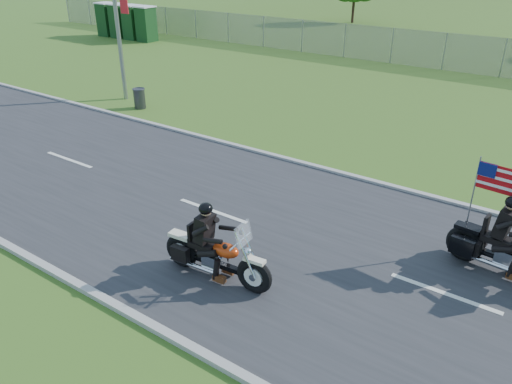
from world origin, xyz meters
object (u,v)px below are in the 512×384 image
Objects in this scene: trash_can at (140,99)px; motorcycle_follow at (512,251)px; motorcycle_lead at (215,256)px; porta_toilet_c at (119,21)px; porta_toilet_a at (146,25)px; porta_toilet_d at (107,20)px; porta_toilet_b at (132,23)px.

motorcycle_follow is at bearing -14.59° from trash_can.
motorcycle_follow is (5.00, 3.57, 0.07)m from motorcycle_lead.
motorcycle_lead is (24.68, -19.19, -0.60)m from porta_toilet_c.
porta_toilet_c is at bearing 180.00° from porta_toilet_a.
porta_toilet_a is at bearing 133.94° from motorcycle_lead.
porta_toilet_a and porta_toilet_d have the same top height.
porta_toilet_d is (-2.80, 0.00, 0.00)m from porta_toilet_b.
porta_toilet_b is 0.88× the size of motorcycle_lead.
porta_toilet_a reaches higher than trash_can.
porta_toilet_b and porta_toilet_d have the same top height.
porta_toilet_d is at bearing 159.29° from motorcycle_follow.
trash_can is (-15.27, 3.97, -0.21)m from motorcycle_follow.
porta_toilet_a is 16.45m from trash_can.
motorcycle_follow is (28.27, -15.61, -0.53)m from porta_toilet_b.
motorcycle_follow is at bearing 30.76° from motorcycle_lead.
porta_toilet_a is 0.84× the size of motorcycle_follow.
porta_toilet_d is 0.84× the size of motorcycle_follow.
trash_can is at bearing -41.83° from porta_toilet_b.
porta_toilet_b is (-1.40, 0.00, 0.00)m from porta_toilet_a.
porta_toilet_b is 1.40m from porta_toilet_c.
porta_toilet_b is 2.78× the size of trash_can.
trash_can is (13.01, -11.64, -0.74)m from porta_toilet_b.
motorcycle_lead is 0.95× the size of motorcycle_follow.
porta_toilet_c is at bearing 137.32° from motorcycle_lead.
porta_toilet_d is 32.38m from motorcycle_lead.
motorcycle_follow is 3.30× the size of trash_can.
porta_toilet_b reaches higher than trash_can.
porta_toilet_c is at bearing 158.22° from motorcycle_follow.
motorcycle_follow reaches higher than motorcycle_lead.
motorcycle_lead is at bearing -37.87° from porta_toilet_c.
porta_toilet_a and porta_toilet_c have the same top height.
porta_toilet_b is 0.84× the size of motorcycle_follow.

